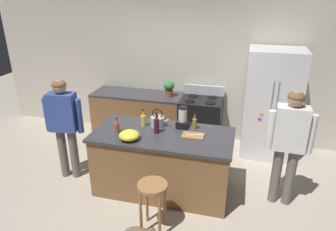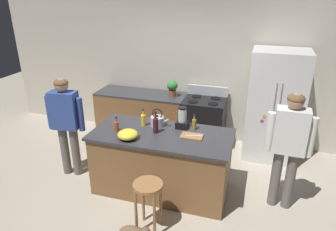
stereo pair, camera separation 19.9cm
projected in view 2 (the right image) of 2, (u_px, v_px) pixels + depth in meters
The scene contains 19 objects.
ground_plane at pixel (162, 188), 4.62m from camera, with size 14.00×14.00×0.00m, color #B2A893.
back_wall at pixel (194, 70), 5.82m from camera, with size 8.00×0.10×2.70m, color beige.
kitchen_island at pixel (162, 162), 4.44m from camera, with size 1.96×0.94×0.92m.
back_counter_run at pixel (148, 116), 6.03m from camera, with size 2.00×0.64×0.92m.
refrigerator at pixel (275, 106), 5.16m from camera, with size 0.90×0.73×1.89m.
stove_range at pixel (203, 123), 5.70m from camera, with size 0.76×0.65×1.10m.
person_by_island_left at pixel (66, 119), 4.64m from camera, with size 0.60×0.27×1.59m.
person_by_sink_right at pixel (289, 142), 3.90m from camera, with size 0.59×0.24×1.63m.
bar_stool at pixel (148, 194), 3.66m from camera, with size 0.36×0.36×0.67m.
potted_plant at pixel (172, 87), 5.65m from camera, with size 0.20×0.20×0.30m.
blender_appliance at pixel (182, 119), 4.39m from camera, with size 0.17×0.17×0.32m.
bottle_soda at pixel (143, 120), 4.47m from camera, with size 0.07×0.07×0.26m.
bottle_cooking_sauce at pixel (117, 126), 4.31m from camera, with size 0.06×0.06×0.22m.
bottle_wine at pixel (156, 125), 4.25m from camera, with size 0.08×0.08×0.32m.
bottle_vinegar at pixel (194, 124), 4.35m from camera, with size 0.06×0.06×0.24m.
mixing_bowl at pixel (128, 134), 4.09m from camera, with size 0.28×0.28×0.13m, color yellow.
tea_kettle at pixel (158, 121), 4.48m from camera, with size 0.28×0.20×0.27m.
cutting_board at pixel (192, 136), 4.17m from camera, with size 0.30×0.20×0.02m, color #9E6B3D.
chef_knife at pixel (193, 136), 4.15m from camera, with size 0.22×0.03×0.01m, color #B7BABF.
Camera 2 is at (1.22, -3.64, 2.80)m, focal length 32.81 mm.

